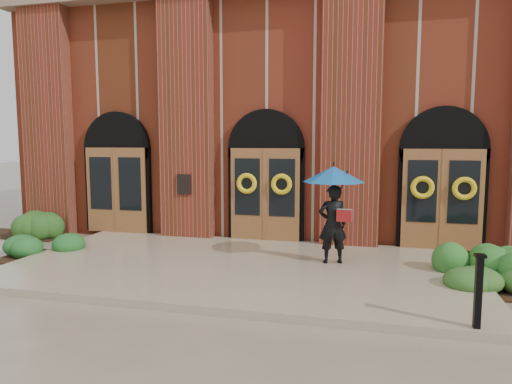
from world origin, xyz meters
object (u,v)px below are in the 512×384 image
(hedge_wall_left, at_px, (19,224))
(metal_post, at_px, (478,290))
(hedge_wall_right, at_px, (494,266))
(man_with_umbrella, at_px, (333,196))

(hedge_wall_left, bearing_deg, metal_post, -21.06)
(metal_post, distance_m, hedge_wall_right, 3.01)
(man_with_umbrella, xyz_separation_m, hedge_wall_left, (-9.50, 1.45, -1.30))
(hedge_wall_right, bearing_deg, hedge_wall_left, 172.39)
(metal_post, bearing_deg, hedge_wall_left, 158.94)
(hedge_wall_left, height_order, hedge_wall_right, hedge_wall_left)
(hedge_wall_left, bearing_deg, man_with_umbrella, -8.70)
(metal_post, height_order, hedge_wall_right, metal_post)
(man_with_umbrella, relative_size, metal_post, 1.97)
(man_with_umbrella, relative_size, hedge_wall_right, 0.78)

